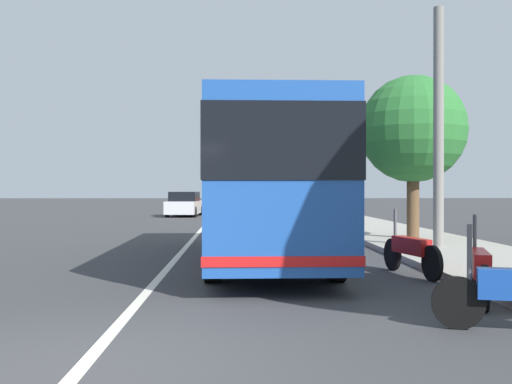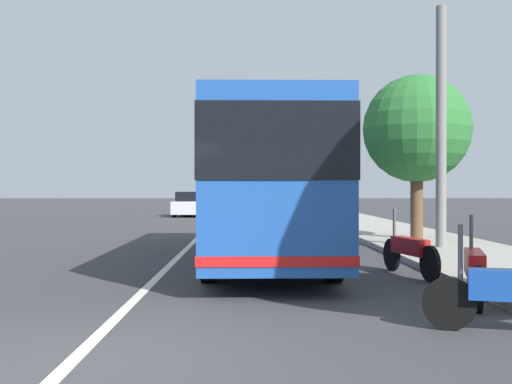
# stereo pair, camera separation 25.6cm
# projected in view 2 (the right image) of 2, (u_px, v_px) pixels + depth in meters

# --- Properties ---
(ground_plane) EXTENTS (220.00, 220.00, 0.00)m
(ground_plane) POSITION_uv_depth(u_px,v_px,m) (67.00, 367.00, 5.93)
(ground_plane) COLOR #38383A
(sidewalk_curb) EXTENTS (110.00, 3.60, 0.14)m
(sidewalk_curb) POSITION_uv_depth(u_px,v_px,m) (458.00, 252.00, 16.02)
(sidewalk_curb) COLOR #9E998E
(sidewalk_curb) RESTS_ON ground
(lane_divider_line) EXTENTS (110.00, 0.16, 0.01)m
(lane_divider_line) POSITION_uv_depth(u_px,v_px,m) (180.00, 255.00, 15.92)
(lane_divider_line) COLOR silver
(lane_divider_line) RESTS_ON ground
(coach_bus) EXTENTS (11.10, 2.60, 3.32)m
(coach_bus) POSITION_uv_depth(u_px,v_px,m) (265.00, 179.00, 14.84)
(coach_bus) COLOR #1E4C9E
(coach_bus) RESTS_ON ground
(motorcycle_mid_row) EXTENTS (2.27, 0.73, 1.27)m
(motorcycle_mid_row) POSITION_uv_depth(u_px,v_px,m) (474.00, 269.00, 9.36)
(motorcycle_mid_row) COLOR black
(motorcycle_mid_row) RESTS_ON ground
(motorcycle_nearest_curb) EXTENTS (2.24, 0.55, 1.28)m
(motorcycle_nearest_curb) POSITION_uv_depth(u_px,v_px,m) (409.00, 251.00, 12.12)
(motorcycle_nearest_curb) COLOR black
(motorcycle_nearest_curb) RESTS_ON ground
(car_behind_bus) EXTENTS (4.66, 1.93, 1.41)m
(car_behind_bus) POSITION_uv_depth(u_px,v_px,m) (252.00, 206.00, 37.83)
(car_behind_bus) COLOR gold
(car_behind_bus) RESTS_ON ground
(car_side_street) EXTENTS (4.48, 2.10, 1.52)m
(car_side_street) POSITION_uv_depth(u_px,v_px,m) (192.00, 205.00, 38.78)
(car_side_street) COLOR silver
(car_side_street) RESTS_ON ground
(car_far_distant) EXTENTS (4.12, 1.94, 1.44)m
(car_far_distant) POSITION_uv_depth(u_px,v_px,m) (258.00, 202.00, 47.34)
(car_far_distant) COLOR gold
(car_far_distant) RESTS_ON ground
(car_oncoming) EXTENTS (4.23, 2.08, 1.42)m
(car_oncoming) POSITION_uv_depth(u_px,v_px,m) (251.00, 200.00, 59.53)
(car_oncoming) COLOR red
(car_oncoming) RESTS_ON ground
(roadside_tree_mid_block) EXTENTS (3.36, 3.36, 5.26)m
(roadside_tree_mid_block) POSITION_uv_depth(u_px,v_px,m) (417.00, 129.00, 19.56)
(roadside_tree_mid_block) COLOR brown
(roadside_tree_mid_block) RESTS_ON ground
(utility_pole) EXTENTS (0.28, 0.28, 6.58)m
(utility_pole) POSITION_uv_depth(u_px,v_px,m) (441.00, 129.00, 16.70)
(utility_pole) COLOR slate
(utility_pole) RESTS_ON ground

